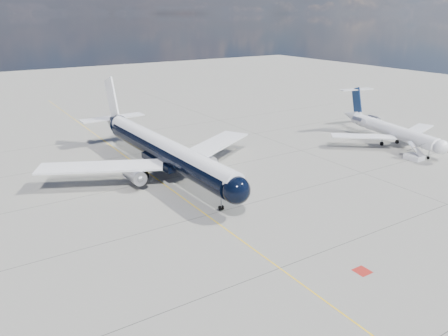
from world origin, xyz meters
The scene contains 6 objects.
ground centered at (0.00, 30.00, 0.00)m, with size 320.00×320.00×0.00m, color gray.
taxiway_centerline centered at (0.00, 25.00, 0.00)m, with size 0.16×160.00×0.01m, color yellow.
red_marking centered at (6.80, -10.00, 0.00)m, with size 1.60×1.60×0.01m, color maroon.
main_airliner centered at (1.87, 27.60, 4.25)m, with size 38.96×47.40×13.70m.
regional_jet centered at (47.98, 19.38, 3.14)m, with size 25.11×29.22×9.95m.
boarding_stair centered at (43.59, 9.87, 0.61)m, with size 2.59×3.15×3.29m.
Camera 1 is at (-26.05, -34.98, 24.99)m, focal length 35.00 mm.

